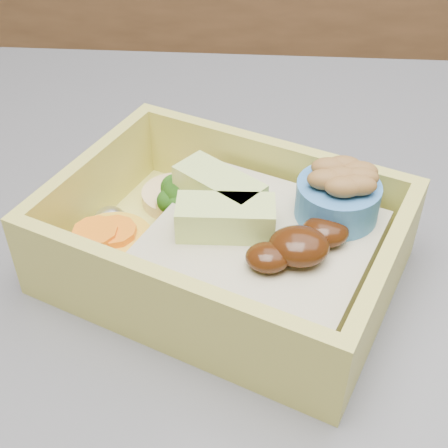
{
  "coord_description": "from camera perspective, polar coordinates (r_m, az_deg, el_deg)",
  "views": [
    {
      "loc": [
        -0.06,
        -0.29,
        1.2
      ],
      "look_at": [
        -0.08,
        -0.0,
        0.96
      ],
      "focal_mm": 50.0,
      "sensor_mm": 36.0,
      "label": 1
    }
  ],
  "objects": [
    {
      "name": "bento_box",
      "position": [
        0.38,
        1.09,
        -1.61
      ],
      "size": [
        0.25,
        0.22,
        0.08
      ],
      "rotation": [
        0.0,
        0.0,
        -0.41
      ],
      "color": "#D0C956",
      "rests_on": "island"
    }
  ]
}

